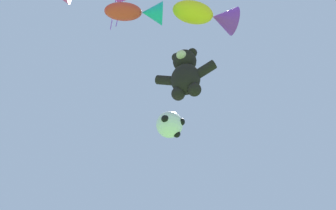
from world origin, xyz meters
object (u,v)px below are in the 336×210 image
object	(u,v)px
teddy_bear_kite	(185,73)
fish_kite_goldfin	(208,16)
soccer_ball_kite	(170,125)
fish_kite_crimson	(138,12)

from	to	relation	value
teddy_bear_kite	fish_kite_goldfin	xyz separation A→B (m)	(1.07, -0.70, 1.56)
soccer_ball_kite	fish_kite_crimson	size ratio (longest dim) A/B	0.46
fish_kite_goldfin	teddy_bear_kite	bearing A→B (deg)	146.95
teddy_bear_kite	fish_kite_crimson	xyz separation A→B (m)	(-0.83, -1.86, 1.12)
fish_kite_crimson	fish_kite_goldfin	bearing A→B (deg)	31.44
teddy_bear_kite	fish_kite_crimson	bearing A→B (deg)	-114.16
teddy_bear_kite	fish_kite_goldfin	bearing A→B (deg)	-33.05
soccer_ball_kite	fish_kite_crimson	world-z (taller)	fish_kite_crimson
fish_kite_goldfin	soccer_ball_kite	bearing A→B (deg)	150.74
soccer_ball_kite	fish_kite_goldfin	world-z (taller)	fish_kite_goldfin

